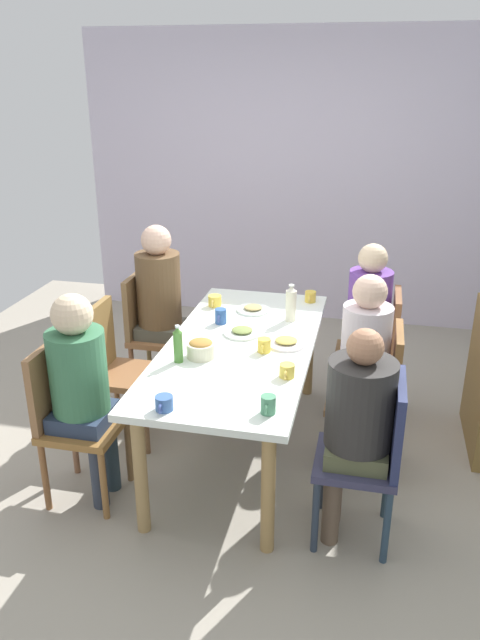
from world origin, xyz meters
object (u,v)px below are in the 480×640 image
person_2 (362,358)px  plate_1 (286,342)px  person_1 (357,416)px  chair_4 (150,327)px  plate_2 (253,309)px  cup_1 (164,403)px  plate_0 (242,332)px  cup_0 (215,301)px  chair_2 (376,391)px  bottle_1 (178,345)px  chair_0 (69,414)px  dining_table (240,356)px  cup_6 (268,405)px  chair_5 (116,364)px  cup_5 (221,316)px  bowl_0 (201,348)px  cup_3 (287,371)px  cup_2 (310,297)px  chair_1 (373,451)px  person_0 (81,380)px  bottle_0 (291,304)px  person_3 (366,317)px  chair_3 (378,348)px  cup_4 (264,345)px

person_2 → plate_1: size_ratio=5.09×
person_1 → chair_4: bearing=-129.3°
plate_2 → person_2: bearing=54.2°
cup_1 → plate_2: bearing=173.7°
plate_0 → cup_0: size_ratio=1.85×
person_2 → chair_2: bearing=90.0°
chair_4 → bottle_1: 1.12m
chair_2 → cup_0: chair_2 is taller
plate_2 → chair_0: bearing=-33.8°
chair_0 → person_2: 1.66m
dining_table → chair_4: size_ratio=2.07×
cup_6 → chair_5: bearing=-124.1°
person_1 → cup_5: 1.28m
bowl_0 → cup_3: size_ratio=1.40×
cup_2 → bottle_1: (1.11, -0.60, 0.06)m
chair_4 → cup_5: 0.76m
chair_1 → cup_3: (-0.26, -0.47, 0.26)m
cup_5 → cup_3: bearing=39.0°
plate_2 → person_0: bearing=-30.6°
bottle_0 → chair_5: bearing=-67.8°
chair_0 → bowl_0: size_ratio=5.51×
dining_table → chair_0: 1.03m
chair_2 → cup_5: size_ratio=8.22×
person_2 → plate_1: 0.45m
plate_0 → bowl_0: bearing=-23.0°
person_3 → plate_2: size_ratio=5.48×
person_0 → plate_0: (-0.76, 0.70, 0.02)m
person_2 → bottle_1: 1.05m
cup_6 → chair_3: bearing=160.0°
chair_3 → cup_4: size_ratio=8.10×
chair_5 → cup_3: (0.37, 1.14, 0.26)m
person_1 → chair_1: bearing=90.0°
chair_3 → person_3: size_ratio=0.74×
plate_0 → cup_0: cup_0 is taller
person_0 → chair_4: 1.27m
dining_table → cup_2: (-0.80, 0.32, 0.12)m
cup_6 → cup_3: bearing=175.5°
dining_table → person_2: person_2 is taller
person_0 → person_3: person_3 is taller
dining_table → bottle_0: (-0.43, 0.24, 0.20)m
chair_3 → chair_4: 1.61m
plate_1 → cup_0: bearing=-132.6°
chair_2 → plate_1: bearing=-94.8°
plate_2 → cup_4: size_ratio=2.01×
bowl_0 → plate_1: bearing=121.6°
person_1 → chair_2: 0.66m
plate_0 → bowl_0: (0.37, -0.16, 0.04)m
chair_3 → person_3: bearing=-90.0°
cup_4 → bowl_0: bearing=-66.8°
chair_3 → cup_5: 1.09m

